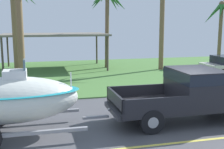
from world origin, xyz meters
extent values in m
cube|color=#4C4C51|center=(0.00, 0.00, -0.03)|extent=(36.00, 8.00, 0.06)
cube|color=#477538|center=(0.00, 11.00, 0.00)|extent=(36.00, 14.00, 0.11)
cube|color=#DBCC4C|center=(0.00, -1.80, 0.00)|extent=(34.20, 0.12, 0.01)
cube|color=black|center=(0.16, 0.04, 0.63)|extent=(5.37, 2.08, 0.22)
cube|color=black|center=(0.54, 0.04, 1.32)|extent=(1.61, 2.08, 1.15)
cube|color=black|center=(0.54, 0.04, 1.66)|extent=(1.63, 2.10, 0.38)
cube|color=black|center=(-1.40, 0.04, 0.76)|extent=(2.26, 2.08, 0.04)
cube|color=black|center=(-1.40, 1.04, 0.96)|extent=(2.26, 0.08, 0.45)
cube|color=black|center=(-1.40, -0.96, 0.96)|extent=(2.26, 0.08, 0.45)
cube|color=black|center=(-2.49, 0.04, 0.96)|extent=(0.08, 2.08, 0.45)
cube|color=#333338|center=(-2.59, 0.04, 0.57)|extent=(0.12, 1.87, 0.16)
sphere|color=#B2B2B7|center=(-2.71, 0.04, 0.62)|extent=(0.10, 0.10, 0.10)
cylinder|color=black|center=(2.02, 0.97, 0.40)|extent=(0.80, 0.28, 0.80)
cylinder|color=#9E9EA3|center=(2.02, 0.97, 0.40)|extent=(0.36, 0.29, 0.36)
cylinder|color=black|center=(-1.51, 0.97, 0.40)|extent=(0.80, 0.28, 0.80)
cylinder|color=#9E9EA3|center=(-1.51, 0.97, 0.40)|extent=(0.36, 0.29, 0.36)
cylinder|color=black|center=(-1.51, -0.88, 0.40)|extent=(0.80, 0.28, 0.80)
cylinder|color=#9E9EA3|center=(-1.51, -0.88, 0.40)|extent=(0.36, 0.29, 0.36)
cube|color=gray|center=(-3.16, 0.04, 0.38)|extent=(0.90, 0.10, 0.08)
cube|color=gray|center=(-5.90, 1.02, 0.38)|extent=(4.59, 0.12, 0.10)
cube|color=gray|center=(-5.90, -0.94, 0.38)|extent=(4.59, 0.12, 0.10)
ellipsoid|color=silver|center=(-5.90, 0.04, 1.16)|extent=(4.30, 1.90, 1.45)
ellipsoid|color=teal|center=(-5.90, 0.04, 1.41)|extent=(4.38, 1.94, 0.12)
cube|color=silver|center=(-5.68, 0.04, 1.77)|extent=(0.70, 0.60, 0.65)
cube|color=slate|center=(-5.38, 0.04, 2.25)|extent=(0.06, 0.56, 0.36)
cylinder|color=silver|center=(-3.96, 0.04, 1.70)|extent=(0.04, 0.04, 0.50)
cylinder|color=black|center=(6.31, 8.38, 0.33)|extent=(0.66, 0.22, 0.66)
cylinder|color=#9E9EA3|center=(6.31, 8.38, 0.33)|extent=(0.30, 0.23, 0.30)
cylinder|color=black|center=(6.31, 6.80, 0.33)|extent=(0.66, 0.22, 0.66)
cylinder|color=#9E9EA3|center=(6.31, 6.80, 0.33)|extent=(0.30, 0.23, 0.30)
cylinder|color=#4C4238|center=(-0.03, 15.55, 1.29)|extent=(0.14, 0.14, 2.58)
cylinder|color=#4C4238|center=(-0.03, 11.49, 1.29)|extent=(0.14, 0.14, 2.58)
cylinder|color=#4C4238|center=(-7.27, 15.55, 1.29)|extent=(0.14, 0.14, 2.58)
cylinder|color=#4C4238|center=(-7.27, 11.49, 1.29)|extent=(0.14, 0.14, 2.58)
cube|color=#6B665B|center=(-3.65, 13.52, 2.65)|extent=(7.73, 4.56, 0.14)
cylinder|color=brown|center=(4.02, 11.19, 3.42)|extent=(0.35, 0.40, 6.84)
cylinder|color=brown|center=(-5.80, 6.64, 3.15)|extent=(0.35, 0.71, 6.31)
cylinder|color=brown|center=(-6.32, 11.25, 3.00)|extent=(0.43, 0.72, 6.02)
cylinder|color=brown|center=(0.28, 12.98, 2.97)|extent=(0.30, 0.58, 5.96)
cone|color=#286028|center=(1.04, 13.13, 5.23)|extent=(1.88, 0.75, 1.73)
cone|color=#286028|center=(0.79, 13.37, 5.20)|extent=(1.42, 1.16, 1.70)
cone|color=#286028|center=(-0.18, 13.61, 5.25)|extent=(1.32, 1.63, 1.64)
cylinder|color=brown|center=(10.26, 13.13, 2.55)|extent=(0.30, 0.32, 5.10)
cone|color=#2D6B2D|center=(10.61, 13.61, 4.61)|extent=(1.18, 1.39, 1.28)
cone|color=#2D6B2D|center=(10.34, 13.76, 4.74)|extent=(0.62, 1.52, 1.09)
cone|color=#2D6B2D|center=(9.76, 13.60, 4.28)|extent=(1.46, 1.39, 1.86)
cone|color=#2D6B2D|center=(9.67, 13.03, 4.62)|extent=(1.44, 0.58, 1.20)
cone|color=#2D6B2D|center=(9.91, 12.73, 4.47)|extent=(1.14, 1.24, 1.48)
sphere|color=brown|center=(10.26, 13.13, 5.09)|extent=(0.49, 0.49, 0.49)
camera|label=1|loc=(-4.98, -9.43, 3.53)|focal=47.61mm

